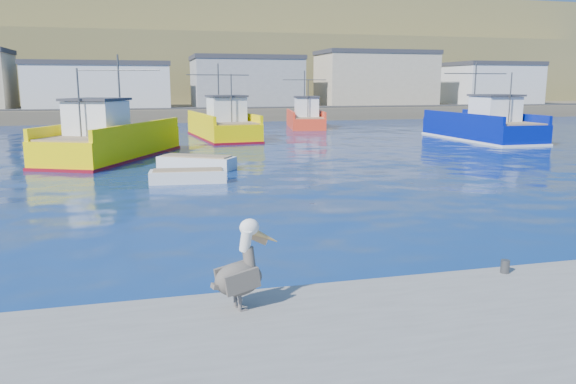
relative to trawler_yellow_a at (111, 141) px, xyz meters
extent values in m
plane|color=#071051|center=(6.76, -23.73, -1.11)|extent=(260.00, 260.00, 0.00)
cylinder|color=#4C4C4C|center=(9.76, -27.13, -0.46)|extent=(0.20, 0.20, 0.30)
cube|color=brown|center=(6.76, 48.27, -0.31)|extent=(160.00, 30.00, 1.60)
cube|color=brown|center=(6.76, 74.27, 4.89)|extent=(180.00, 40.00, 14.00)
cube|color=brown|center=(6.76, 94.27, 9.89)|extent=(200.00, 40.00, 24.00)
cube|color=#2D2D2D|center=(6.76, 37.27, 0.54)|extent=(150.00, 5.00, 0.10)
cube|color=silver|center=(-3.24, 43.27, 3.24)|extent=(18.00, 11.00, 5.50)
cube|color=#333338|center=(-3.24, 43.27, 6.29)|extent=(18.36, 11.22, 0.60)
cube|color=gray|center=(16.76, 43.27, 3.74)|extent=(15.00, 10.00, 6.50)
cube|color=#333338|center=(16.76, 43.27, 7.29)|extent=(15.30, 10.20, 0.60)
cube|color=tan|center=(36.76, 43.27, 4.24)|extent=(17.00, 9.00, 7.50)
cube|color=#333338|center=(36.76, 43.27, 8.29)|extent=(17.34, 9.18, 0.60)
cube|color=silver|center=(56.76, 43.27, 3.49)|extent=(13.00, 10.00, 6.00)
cube|color=#333338|center=(56.76, 43.27, 6.79)|extent=(13.26, 10.20, 0.60)
cube|color=#FFDF00|center=(0.12, 0.26, -0.31)|extent=(8.97, 12.88, 1.60)
cube|color=#FFDF00|center=(1.87, -0.56, 0.84)|extent=(5.38, 11.01, 0.70)
cube|color=#FFDF00|center=(-1.62, 1.09, 0.84)|extent=(5.38, 11.01, 0.70)
cube|color=maroon|center=(0.12, 0.26, -1.06)|extent=(9.15, 13.14, 0.25)
cube|color=#8C7251|center=(0.12, 0.26, 0.54)|extent=(8.46, 12.30, 0.10)
cube|color=white|center=(-0.66, -1.41, 1.59)|extent=(3.91, 4.01, 2.00)
cube|color=#333338|center=(-0.66, -1.41, 2.69)|extent=(4.26, 4.43, 0.15)
cylinder|color=#4C4C4C|center=(0.65, 1.38, 2.99)|extent=(0.16, 0.16, 5.00)
cylinder|color=#4C4C4C|center=(-1.45, -3.07, 2.49)|extent=(0.13, 0.13, 4.00)
cylinder|color=#4C4C4C|center=(0.65, 1.38, 4.49)|extent=(5.23, 2.53, 0.08)
cube|color=#FFDF00|center=(8.87, 12.17, -0.35)|extent=(5.10, 12.04, 1.52)
cube|color=#FFDF00|center=(10.77, 12.34, 0.76)|extent=(1.29, 11.46, 0.70)
cube|color=#FFDF00|center=(6.98, 11.99, 0.76)|extent=(1.29, 11.46, 0.70)
cube|color=maroon|center=(8.87, 12.17, -1.06)|extent=(5.20, 12.28, 0.25)
cube|color=#8C7251|center=(8.87, 12.17, 0.46)|extent=(4.73, 11.54, 0.10)
cube|color=white|center=(9.03, 10.42, 1.51)|extent=(3.09, 3.18, 2.00)
cube|color=#333338|center=(9.03, 10.42, 2.61)|extent=(3.32, 3.54, 0.15)
cylinder|color=#4C4C4C|center=(8.77, 13.33, 2.91)|extent=(0.13, 0.13, 5.00)
cylinder|color=#4C4C4C|center=(9.19, 8.67, 2.41)|extent=(0.11, 0.11, 4.00)
cylinder|color=#4C4C4C|center=(8.77, 13.33, 4.41)|extent=(5.65, 0.60, 0.08)
cube|color=#021283|center=(30.31, 5.24, -0.30)|extent=(4.38, 12.43, 1.61)
cube|color=#021283|center=(32.35, 5.25, 0.86)|extent=(0.29, 12.17, 0.70)
cube|color=#021283|center=(28.26, 5.24, 0.86)|extent=(0.29, 12.17, 0.70)
cube|color=silver|center=(30.31, 5.24, -1.06)|extent=(4.47, 12.68, 0.25)
cube|color=#8C7251|center=(30.31, 5.24, 0.56)|extent=(4.03, 11.94, 0.10)
cube|color=white|center=(30.31, 3.38, 1.61)|extent=(3.05, 3.11, 2.00)
cube|color=#333338|center=(30.31, 3.38, 2.71)|extent=(3.27, 3.49, 0.15)
cylinder|color=#4C4C4C|center=(30.30, 6.48, 3.01)|extent=(0.12, 0.12, 5.00)
cylinder|color=#4C4C4C|center=(30.32, 1.52, 2.51)|extent=(0.10, 0.10, 4.00)
cylinder|color=#4C4C4C|center=(30.30, 6.48, 4.51)|extent=(6.09, 0.10, 0.08)
cube|color=red|center=(19.46, 22.20, -0.51)|extent=(5.01, 9.64, 1.19)
cube|color=red|center=(21.05, 21.91, 0.43)|extent=(1.80, 8.88, 0.70)
cube|color=red|center=(17.87, 22.48, 0.43)|extent=(1.80, 8.88, 0.70)
cube|color=#8C7251|center=(19.46, 22.20, 0.13)|extent=(4.68, 9.23, 0.10)
cube|color=white|center=(19.22, 20.84, 1.18)|extent=(2.78, 2.68, 2.00)
cube|color=#333338|center=(19.22, 20.84, 2.28)|extent=(2.99, 2.98, 0.15)
cylinder|color=#4C4C4C|center=(19.62, 23.10, 2.58)|extent=(0.14, 0.14, 5.00)
cylinder|color=#4C4C4C|center=(18.97, 19.49, 2.08)|extent=(0.12, 0.12, 4.00)
cylinder|color=#4C4C4C|center=(19.62, 23.10, 4.08)|extent=(4.75, 0.93, 0.08)
cube|color=silver|center=(4.04, -10.38, -0.88)|extent=(3.76, 1.62, 0.73)
cube|color=#8C7251|center=(4.04, -10.38, -0.49)|extent=(3.37, 1.31, 0.07)
cube|color=silver|center=(37.00, 17.61, -0.82)|extent=(3.39, 4.84, 0.92)
cube|color=#8C7251|center=(37.00, 17.61, -0.33)|extent=(2.88, 4.28, 0.09)
cube|color=silver|center=(4.87, -5.99, -0.84)|extent=(4.44, 3.50, 0.86)
cube|color=#8C7251|center=(4.87, -5.99, -0.38)|extent=(3.90, 3.01, 0.09)
cylinder|color=#595451|center=(3.60, -27.76, -0.45)|extent=(0.09, 0.09, 0.32)
cube|color=#595451|center=(3.66, -27.74, -0.60)|extent=(0.19, 0.17, 0.02)
cylinder|color=#595451|center=(3.55, -27.56, -0.45)|extent=(0.09, 0.09, 0.32)
cube|color=#595451|center=(3.61, -27.54, -0.60)|extent=(0.19, 0.17, 0.02)
ellipsoid|color=#38332D|center=(3.60, -27.65, -0.02)|extent=(1.05, 0.78, 0.65)
cube|color=#38332D|center=(3.64, -27.90, 0.01)|extent=(0.72, 0.25, 0.47)
cube|color=#38332D|center=(3.51, -27.42, 0.01)|extent=(0.72, 0.25, 0.47)
cube|color=#38332D|center=(3.21, -27.75, -0.09)|extent=(0.29, 0.23, 0.14)
cylinder|color=#38332D|center=(3.82, -27.60, 0.33)|extent=(0.30, 0.38, 0.51)
cylinder|color=white|center=(3.76, -27.61, 0.72)|extent=(0.28, 0.37, 0.48)
ellipsoid|color=white|center=(3.83, -27.59, 0.95)|extent=(0.44, 0.38, 0.32)
cone|color=gold|center=(4.12, -27.52, 0.75)|extent=(0.67, 0.32, 0.45)
cube|color=tan|center=(4.00, -27.55, 0.70)|extent=(0.40, 0.16, 0.28)
camera|label=1|loc=(1.98, -37.60, 3.57)|focal=35.00mm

